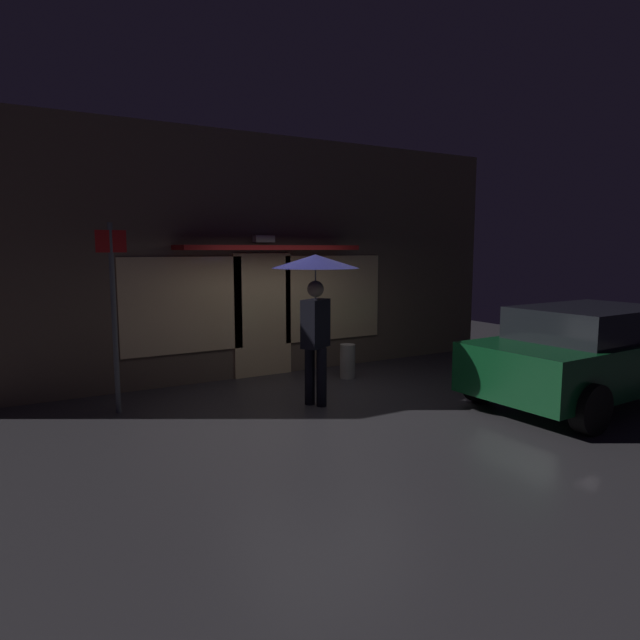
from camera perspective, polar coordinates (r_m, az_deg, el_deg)
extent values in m
plane|color=#38353A|center=(8.28, 0.57, -8.65)|extent=(18.00, 18.00, 0.00)
cube|color=brown|center=(10.04, -6.38, 6.45)|extent=(10.36, 0.30, 4.26)
cube|color=#F9D199|center=(9.96, -5.89, 0.50)|extent=(1.10, 0.04, 2.20)
cube|color=#F9D199|center=(9.43, -13.89, 1.47)|extent=(2.07, 0.04, 1.60)
cube|color=#F9D199|center=(10.63, 1.40, 2.32)|extent=(2.07, 0.04, 1.60)
cube|color=white|center=(9.82, -5.80, 8.30)|extent=(0.36, 0.16, 0.12)
cube|color=maroon|center=(9.59, -5.16, 7.43)|extent=(3.20, 0.70, 0.08)
cylinder|color=black|center=(8.17, -1.06, -5.74)|extent=(0.15, 0.15, 0.86)
cylinder|color=black|center=(8.07, 0.16, -5.90)|extent=(0.15, 0.15, 0.86)
cube|color=black|center=(7.98, -0.46, -0.36)|extent=(0.52, 0.44, 0.70)
cube|color=silver|center=(8.11, -0.46, -0.23)|extent=(0.13, 0.09, 0.56)
cube|color=#721966|center=(8.11, -0.47, -0.37)|extent=(0.06, 0.05, 0.45)
sphere|color=gray|center=(7.93, -0.46, 3.21)|extent=(0.24, 0.24, 0.24)
cylinder|color=slate|center=(7.93, -0.46, 3.31)|extent=(0.02, 0.02, 0.95)
cone|color=#14144C|center=(7.91, -0.47, 6.05)|extent=(1.25, 1.25, 0.19)
cube|color=#0C3F1E|center=(9.17, 25.92, -3.83)|extent=(4.00, 1.88, 0.70)
cube|color=black|center=(9.08, 26.12, -0.22)|extent=(2.27, 1.60, 0.46)
cylinder|color=black|center=(10.78, 25.63, -3.87)|extent=(0.65, 0.25, 0.64)
cylinder|color=black|center=(8.65, 16.27, -6.06)|extent=(0.65, 0.25, 0.64)
cylinder|color=black|center=(7.68, 26.07, -8.21)|extent=(0.65, 0.25, 0.64)
cylinder|color=#595B60|center=(8.11, -20.40, 0.04)|extent=(0.07, 0.07, 2.63)
cube|color=red|center=(8.03, -20.71, 7.58)|extent=(0.40, 0.02, 0.30)
cylinder|color=#9E998E|center=(9.84, 2.85, -4.26)|extent=(0.27, 0.27, 0.61)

